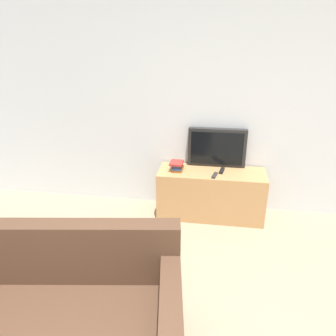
% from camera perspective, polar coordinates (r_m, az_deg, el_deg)
% --- Properties ---
extents(wall_back, '(9.00, 0.06, 2.60)m').
position_cam_1_polar(wall_back, '(4.09, 4.66, 10.34)').
color(wall_back, silver).
rests_on(wall_back, ground_plane).
extents(tv_stand, '(1.29, 0.49, 0.60)m').
position_cam_1_polar(tv_stand, '(4.13, 7.44, -4.43)').
color(tv_stand, tan).
rests_on(tv_stand, ground_plane).
extents(television, '(0.71, 0.09, 0.48)m').
position_cam_1_polar(television, '(4.11, 8.52, 3.53)').
color(television, black).
rests_on(television, tv_stand).
extents(couch, '(2.21, 1.23, 0.89)m').
position_cam_1_polar(couch, '(2.67, -23.19, -23.78)').
color(couch, '#4C3323').
rests_on(couch, ground_plane).
extents(book_stack, '(0.17, 0.22, 0.11)m').
position_cam_1_polar(book_stack, '(3.99, 1.59, 0.36)').
color(book_stack, '#995623').
rests_on(book_stack, tv_stand).
extents(remote_on_stand, '(0.07, 0.18, 0.02)m').
position_cam_1_polar(remote_on_stand, '(4.02, 9.36, -0.46)').
color(remote_on_stand, black).
rests_on(remote_on_stand, tv_stand).
extents(remote_secondary, '(0.07, 0.16, 0.02)m').
position_cam_1_polar(remote_secondary, '(3.87, 8.13, -1.26)').
color(remote_secondary, '#2D2D2D').
rests_on(remote_secondary, tv_stand).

